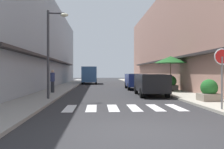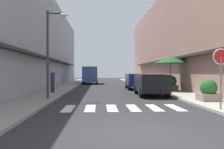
{
  "view_description": "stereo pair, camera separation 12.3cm",
  "coord_description": "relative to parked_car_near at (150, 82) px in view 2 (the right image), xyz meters",
  "views": [
    {
      "loc": [
        -1.15,
        -6.39,
        1.59
      ],
      "look_at": [
        -0.07,
        12.16,
        1.43
      ],
      "focal_mm": 39.34,
      "sensor_mm": 36.0,
      "label": 1
    },
    {
      "loc": [
        -1.03,
        -6.39,
        1.59
      ],
      "look_at": [
        -0.07,
        12.16,
        1.43
      ],
      "focal_mm": 39.34,
      "sensor_mm": 36.0,
      "label": 2
    }
  ],
  "objects": [
    {
      "name": "crosswalk",
      "position": [
        -2.43,
        -5.57,
        -0.92
      ],
      "size": [
        5.2,
        2.2,
        0.01
      ],
      "color": "silver",
      "rests_on": "ground_plane"
    },
    {
      "name": "planter_far",
      "position": [
        2.21,
        9.29,
        -0.33
      ],
      "size": [
        0.9,
        0.9,
        1.05
      ],
      "color": "#4C4C4C",
      "rests_on": "sidewalk_right"
    },
    {
      "name": "cafe_umbrella",
      "position": [
        2.21,
        2.8,
        1.67
      ],
      "size": [
        2.67,
        2.67,
        2.76
      ],
      "color": "#262626",
      "rests_on": "sidewalk_right"
    },
    {
      "name": "ground_plane",
      "position": [
        -2.43,
        7.63,
        -0.92
      ],
      "size": [
        97.08,
        97.08,
        0.0
      ],
      "primitive_type": "plane",
      "color": "#2B2B2D"
    },
    {
      "name": "parked_car_near",
      "position": [
        0.0,
        0.0,
        0.0
      ],
      "size": [
        1.95,
        4.55,
        1.47
      ],
      "color": "black",
      "rests_on": "ground_plane"
    },
    {
      "name": "building_row_left",
      "position": [
        -10.64,
        8.84,
        3.71
      ],
      "size": [
        5.5,
        41.71,
        9.26
      ],
      "color": "#939EA8",
      "rests_on": "ground_plane"
    },
    {
      "name": "sidewalk_left",
      "position": [
        -7.02,
        7.63,
        -0.86
      ],
      "size": [
        2.23,
        61.78,
        0.12
      ],
      "primitive_type": "cube",
      "color": "gray",
      "rests_on": "ground_plane"
    },
    {
      "name": "sidewalk_right",
      "position": [
        2.17,
        7.63,
        -0.86
      ],
      "size": [
        2.23,
        61.78,
        0.12
      ],
      "primitive_type": "cube",
      "color": "#ADA899",
      "rests_on": "ground_plane"
    },
    {
      "name": "parked_car_mid",
      "position": [
        0.0,
        6.42,
        -0.0
      ],
      "size": [
        1.93,
        4.48,
        1.47
      ],
      "color": "navy",
      "rests_on": "ground_plane"
    },
    {
      "name": "round_street_sign",
      "position": [
        1.36,
        -6.94,
        1.04
      ],
      "size": [
        0.65,
        0.07,
        2.42
      ],
      "color": "slate",
      "rests_on": "sidewalk_right"
    },
    {
      "name": "planter_corner",
      "position": [
        2.17,
        -4.07,
        -0.3
      ],
      "size": [
        0.99,
        0.99,
        1.12
      ],
      "color": "gray",
      "rests_on": "sidewalk_right"
    },
    {
      "name": "delivery_van",
      "position": [
        -4.71,
        17.85,
        0.48
      ],
      "size": [
        2.03,
        5.41,
        2.37
      ],
      "color": "#33598C",
      "rests_on": "ground_plane"
    },
    {
      "name": "street_lamp",
      "position": [
        -6.15,
        -2.51,
        2.25
      ],
      "size": [
        1.19,
        0.28,
        4.94
      ],
      "color": "#38383D",
      "rests_on": "sidewalk_left"
    },
    {
      "name": "building_row_right",
      "position": [
        5.78,
        8.84,
        4.14
      ],
      "size": [
        5.5,
        41.71,
        10.13
      ],
      "color": "#A87A6B",
      "rests_on": "ground_plane"
    },
    {
      "name": "pedestrian_walking_near",
      "position": [
        -6.87,
        1.69,
        0.07
      ],
      "size": [
        0.34,
        0.34,
        1.67
      ],
      "rotation": [
        0.0,
        0.0,
        5.07
      ],
      "color": "#282B33",
      "rests_on": "sidewalk_left"
    },
    {
      "name": "planter_midblock",
      "position": [
        2.49,
        3.55,
        -0.24
      ],
      "size": [
        0.94,
        0.94,
        1.19
      ],
      "color": "slate",
      "rests_on": "sidewalk_right"
    }
  ]
}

